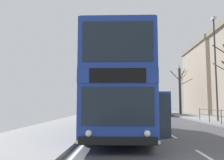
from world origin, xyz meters
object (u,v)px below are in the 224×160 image
(background_bus_far_lane, at_px, (156,103))
(street_lamp_far_side, at_px, (215,61))
(double_decker_bus_main, at_px, (118,90))
(bare_tree_far_00, at_px, (180,89))

(background_bus_far_lane, distance_m, street_lamp_far_side, 16.31)
(double_decker_bus_main, distance_m, bare_tree_far_00, 24.22)
(double_decker_bus_main, bearing_deg, background_bus_far_lane, 76.80)
(double_decker_bus_main, xyz_separation_m, bare_tree_far_00, (8.89, 22.48, 1.42))
(bare_tree_far_00, bearing_deg, street_lamp_far_side, -92.12)
(street_lamp_far_side, height_order, bare_tree_far_00, street_lamp_far_side)
(double_decker_bus_main, height_order, bare_tree_far_00, bare_tree_far_00)
(background_bus_far_lane, bearing_deg, double_decker_bus_main, -103.20)
(background_bus_far_lane, bearing_deg, street_lamp_far_side, -79.70)
(double_decker_bus_main, height_order, background_bus_far_lane, double_decker_bus_main)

